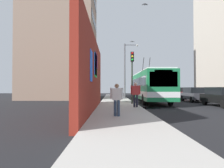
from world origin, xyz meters
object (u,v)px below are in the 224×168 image
Objects in this scene: pedestrian_at_curb at (136,92)px; parked_car_dark_gray at (195,94)px; traffic_light at (132,69)px; pedestrian_near_wall at (117,97)px; city_bus at (149,86)px; street_lamp at (126,67)px; parked_car_red at (176,93)px; parked_car_black at (223,96)px.

parked_car_dark_gray is at bearing -43.85° from pedestrian_at_curb.
pedestrian_near_wall is at bearing 168.56° from traffic_light.
traffic_light is at bearing -1.46° from pedestrian_at_curb.
city_bus is at bearing -18.10° from pedestrian_near_wall.
traffic_light reaches higher than parked_car_dark_gray.
traffic_light is at bearing 149.65° from city_bus.
street_lamp is at bearing 64.81° from parked_car_dark_gray.
parked_car_red is at bearing -33.84° from traffic_light.
pedestrian_at_curb reaches higher than pedestrian_near_wall.
parked_car_dark_gray is 15.16m from pedestrian_near_wall.
city_bus is 9.00m from parked_car_red.
pedestrian_at_curb is (-14.05, 7.43, 0.36)m from parked_car_red.
parked_car_black is at bearing -97.94° from traffic_light.
parked_car_dark_gray is (0.97, -5.20, -0.91)m from city_bus.
pedestrian_at_curb is at bearing -17.90° from pedestrian_near_wall.
pedestrian_at_curb is (-2.07, 7.43, 0.36)m from parked_car_black.
pedestrian_near_wall is (-6.60, 8.89, 0.22)m from parked_car_black.
city_bus is 2.92× the size of parked_car_dark_gray.
parked_car_dark_gray is 8.68m from street_lamp.
parked_car_black is 2.60× the size of pedestrian_at_curb.
parked_car_dark_gray is 6.32m from parked_car_red.
traffic_light is (3.09, -0.08, 1.97)m from pedestrian_at_curb.
parked_car_red is (11.99, 0.00, 0.00)m from parked_car_black.
pedestrian_near_wall reaches higher than parked_car_red.
parked_car_red is at bearing 0.00° from parked_car_black.
parked_car_black is 1.13× the size of parked_car_dark_gray.
pedestrian_at_curb reaches higher than parked_car_red.
street_lamp reaches higher than parked_car_red.
pedestrian_at_curb reaches higher than parked_car_black.
street_lamp is (15.68, -1.64, 3.09)m from pedestrian_near_wall.
pedestrian_at_curb is 11.53m from street_lamp.
traffic_light reaches higher than parked_car_black.
pedestrian_at_curb is at bearing 152.14° from parked_car_red.
pedestrian_at_curb is (-6.76, 2.23, -0.55)m from city_bus.
parked_car_dark_gray is at bearing -35.94° from pedestrian_near_wall.
city_bus is 1.69× the size of street_lamp.
street_lamp reaches higher than city_bus.
traffic_light reaches higher than pedestrian_at_curb.
city_bus is at bearing 144.50° from parked_car_red.
pedestrian_near_wall is (-11.30, 3.69, -0.69)m from city_bus.
city_bus is at bearing -18.24° from pedestrian_at_curb.
parked_car_dark_gray is 0.58× the size of street_lamp.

